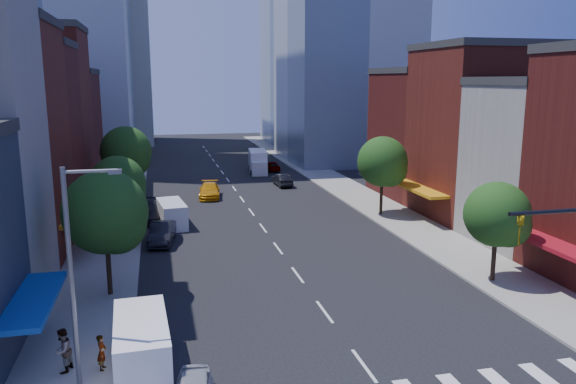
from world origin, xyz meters
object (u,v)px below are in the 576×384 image
at_px(taxi, 209,191).
at_px(traffic_car_far, 271,166).
at_px(parked_car_rear, 153,211).
at_px(box_truck, 258,162).
at_px(traffic_car_oncoming, 282,180).
at_px(pedestrian_near, 102,352).
at_px(parked_car_second, 162,233).
at_px(cargo_van_far, 172,214).
at_px(parked_car_third, 148,214).
at_px(cargo_van_near, 142,348).
at_px(pedestrian_far, 63,351).

xyz_separation_m(taxi, traffic_car_far, (9.98, 15.80, -0.08)).
height_order(parked_car_rear, box_truck, box_truck).
distance_m(traffic_car_oncoming, pedestrian_near, 43.88).
relative_size(parked_car_second, pedestrian_near, 3.10).
height_order(cargo_van_far, taxi, cargo_van_far).
height_order(traffic_car_oncoming, box_truck, box_truck).
bearing_deg(parked_car_third, parked_car_second, -77.83).
bearing_deg(box_truck, parked_car_second, -106.42).
bearing_deg(cargo_van_near, box_truck, 71.62).
bearing_deg(taxi, box_truck, 68.66).
relative_size(taxi, traffic_car_oncoming, 1.20).
relative_size(parked_car_third, traffic_car_oncoming, 1.07).
bearing_deg(parked_car_third, cargo_van_far, -43.48).
distance_m(box_truck, pedestrian_far, 53.46).
relative_size(parked_car_third, cargo_van_near, 0.84).
height_order(cargo_van_near, pedestrian_far, cargo_van_near).
bearing_deg(parked_car_third, traffic_car_far, 60.42).
bearing_deg(cargo_van_near, parked_car_second, 84.03).
bearing_deg(pedestrian_far, parked_car_rear, -166.60).
bearing_deg(parked_car_third, pedestrian_far, -93.45).
relative_size(box_truck, pedestrian_far, 3.90).
height_order(parked_car_second, pedestrian_far, pedestrian_far).
xyz_separation_m(parked_car_second, cargo_van_far, (0.92, 5.07, 0.25)).
bearing_deg(parked_car_second, parked_car_third, 106.18).
relative_size(parked_car_rear, taxi, 1.08).
relative_size(traffic_car_far, pedestrian_near, 2.57).
xyz_separation_m(parked_car_rear, cargo_van_near, (-0.44, -27.24, 0.35)).
bearing_deg(taxi, pedestrian_near, -96.02).
bearing_deg(pedestrian_near, traffic_car_oncoming, -13.17).
distance_m(cargo_van_near, box_truck, 53.06).
relative_size(cargo_van_far, traffic_car_oncoming, 1.18).
height_order(traffic_car_far, pedestrian_near, pedestrian_near).
xyz_separation_m(cargo_van_near, cargo_van_far, (2.01, 24.86, -0.12)).
xyz_separation_m(parked_car_rear, box_truck, (13.77, 23.88, 0.57)).
distance_m(parked_car_rear, traffic_car_oncoming, 20.18).
relative_size(traffic_car_far, box_truck, 0.54).
bearing_deg(box_truck, traffic_car_oncoming, -77.61).
distance_m(parked_car_third, cargo_van_near, 27.03).
distance_m(parked_car_third, parked_car_rear, 0.53).
relative_size(parked_car_third, pedestrian_near, 3.01).
distance_m(parked_car_second, traffic_car_far, 35.47).
bearing_deg(pedestrian_near, box_truck, -7.81).
bearing_deg(cargo_van_near, traffic_car_oncoming, 66.65).
bearing_deg(box_truck, parked_car_third, -114.24).
height_order(parked_car_third, parked_car_rear, parked_car_rear).
xyz_separation_m(parked_car_second, parked_car_third, (-1.09, 7.24, -0.15)).
height_order(parked_car_rear, cargo_van_near, cargo_van_near).
bearing_deg(pedestrian_far, traffic_car_far, -179.49).
relative_size(cargo_van_near, traffic_car_oncoming, 1.29).
distance_m(traffic_car_far, pedestrian_far, 54.85).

